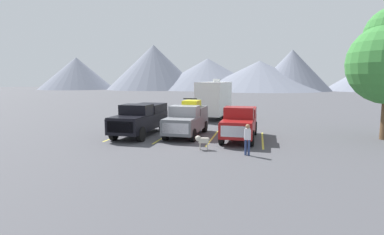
# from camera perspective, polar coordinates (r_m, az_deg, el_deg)

# --- Properties ---
(ground_plane) EXTENTS (240.00, 240.00, 0.00)m
(ground_plane) POSITION_cam_1_polar(r_m,az_deg,el_deg) (19.69, -1.17, -4.13)
(ground_plane) COLOR #47474C
(pickup_truck_a) EXTENTS (2.31, 5.92, 2.19)m
(pickup_truck_a) POSITION_cam_1_polar(r_m,az_deg,el_deg) (21.42, -9.55, -0.10)
(pickup_truck_a) COLOR black
(pickup_truck_a) RESTS_ON ground
(pickup_truck_b) EXTENTS (2.23, 5.28, 2.54)m
(pickup_truck_b) POSITION_cam_1_polar(r_m,az_deg,el_deg) (20.95, -0.88, -0.25)
(pickup_truck_b) COLOR #595B60
(pickup_truck_b) RESTS_ON ground
(pickup_truck_c) EXTENTS (2.18, 5.57, 2.15)m
(pickup_truck_c) POSITION_cam_1_polar(r_m,az_deg,el_deg) (19.93, 8.97, -0.78)
(pickup_truck_c) COLOR maroon
(pickup_truck_c) RESTS_ON ground
(lot_stripe_a) EXTENTS (0.12, 5.50, 0.01)m
(lot_stripe_a) POSITION_cam_1_polar(r_m,az_deg,el_deg) (22.11, -12.97, -3.06)
(lot_stripe_a) COLOR gold
(lot_stripe_a) RESTS_ON ground
(lot_stripe_b) EXTENTS (0.12, 5.50, 0.01)m
(lot_stripe_b) POSITION_cam_1_polar(r_m,az_deg,el_deg) (20.95, -4.92, -3.46)
(lot_stripe_b) COLOR gold
(lot_stripe_b) RESTS_ON ground
(lot_stripe_c) EXTENTS (0.12, 5.50, 0.01)m
(lot_stripe_c) POSITION_cam_1_polar(r_m,az_deg,el_deg) (20.24, 3.88, -3.83)
(lot_stripe_c) COLOR gold
(lot_stripe_c) RESTS_ON ground
(lot_stripe_d) EXTENTS (0.12, 5.50, 0.01)m
(lot_stripe_d) POSITION_cam_1_polar(r_m,az_deg,el_deg) (20.03, 13.10, -4.11)
(lot_stripe_d) COLOR gold
(lot_stripe_d) RESTS_ON ground
(camper_trailer_a) EXTENTS (2.85, 7.30, 3.90)m
(camper_trailer_a) POSITION_cam_1_polar(r_m,az_deg,el_deg) (29.74, 4.23, 3.66)
(camper_trailer_a) COLOR white
(camper_trailer_a) RESTS_ON ground
(person_a) EXTENTS (0.35, 0.24, 1.61)m
(person_a) POSITION_cam_1_polar(r_m,az_deg,el_deg) (15.71, 10.36, -3.70)
(person_a) COLOR navy
(person_a) RESTS_ON ground
(dog) EXTENTS (0.85, 0.35, 0.79)m
(dog) POSITION_cam_1_polar(r_m,az_deg,el_deg) (16.78, 1.74, -4.22)
(dog) COLOR beige
(dog) RESTS_ON ground
(mountain_ridge) EXTENTS (159.09, 50.67, 17.12)m
(mountain_ridge) POSITION_cam_1_polar(r_m,az_deg,el_deg) (113.97, 9.95, 8.35)
(mountain_ridge) COLOR slate
(mountain_ridge) RESTS_ON ground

